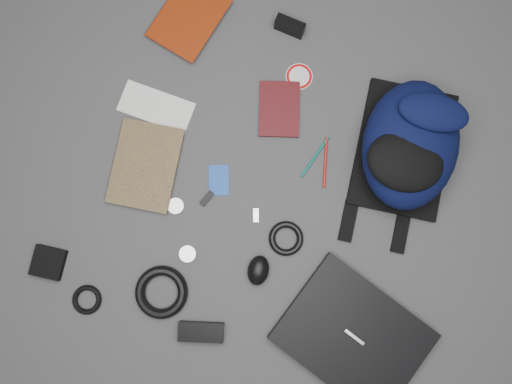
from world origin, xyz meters
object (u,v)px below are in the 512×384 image
(comic_book, at_px, (115,160))
(power_brick, at_px, (201,332))
(backpack, at_px, (410,145))
(pouch, at_px, (48,262))
(laptop, at_px, (353,336))
(dvd_case, at_px, (279,109))
(textbook_red, at_px, (165,4))
(mouse, at_px, (258,270))
(compact_camera, at_px, (290,26))

(comic_book, height_order, power_brick, power_brick)
(backpack, bearing_deg, pouch, -149.83)
(laptop, xyz_separation_m, pouch, (-0.93, -0.12, -0.01))
(comic_book, relative_size, dvd_case, 1.52)
(backpack, height_order, laptop, backpack)
(textbook_red, relative_size, pouch, 2.60)
(backpack, xyz_separation_m, pouch, (-0.89, -0.71, -0.08))
(backpack, bearing_deg, power_brick, -125.79)
(mouse, bearing_deg, laptop, -22.67)
(laptop, height_order, power_brick, laptop)
(comic_book, xyz_separation_m, compact_camera, (0.36, 0.59, 0.02))
(dvd_case, bearing_deg, laptop, -71.01)
(backpack, height_order, pouch, backpack)
(laptop, relative_size, dvd_case, 2.29)
(power_brick, bearing_deg, laptop, 1.03)
(backpack, height_order, power_brick, backpack)
(textbook_red, relative_size, comic_book, 0.91)
(textbook_red, xyz_separation_m, dvd_case, (0.46, -0.19, -0.01))
(textbook_red, bearing_deg, power_brick, -51.40)
(laptop, xyz_separation_m, compact_camera, (-0.51, 0.82, 0.01))
(pouch, bearing_deg, dvd_case, 54.93)
(dvd_case, relative_size, compact_camera, 1.87)
(laptop, distance_m, dvd_case, 0.72)
(compact_camera, bearing_deg, power_brick, -82.92)
(dvd_case, height_order, pouch, pouch)
(mouse, bearing_deg, backpack, 51.29)
(backpack, distance_m, mouse, 0.58)
(laptop, height_order, mouse, mouse)
(compact_camera, bearing_deg, pouch, -111.92)
(dvd_case, xyz_separation_m, power_brick, (0.02, -0.72, 0.01))
(dvd_case, xyz_separation_m, pouch, (-0.49, -0.69, 0.01))
(backpack, xyz_separation_m, laptop, (0.05, -0.58, -0.07))
(laptop, xyz_separation_m, mouse, (-0.33, 0.08, 0.00))
(laptop, bearing_deg, compact_camera, 137.77)
(dvd_case, xyz_separation_m, mouse, (0.12, -0.49, 0.02))
(laptop, bearing_deg, comic_book, -179.24)
(backpack, distance_m, compact_camera, 0.53)
(compact_camera, height_order, mouse, compact_camera)
(backpack, relative_size, textbook_red, 1.79)
(backpack, bearing_deg, compact_camera, 144.17)
(textbook_red, xyz_separation_m, comic_book, (0.04, -0.52, -0.00))
(mouse, xyz_separation_m, power_brick, (-0.09, -0.23, -0.01))
(laptop, height_order, textbook_red, laptop)
(textbook_red, distance_m, pouch, 0.88)
(laptop, xyz_separation_m, comic_book, (-0.87, 0.24, -0.01))
(power_brick, relative_size, pouch, 1.44)
(comic_book, bearing_deg, compact_camera, 48.96)
(comic_book, xyz_separation_m, pouch, (-0.07, -0.36, 0.00))
(laptop, xyz_separation_m, textbook_red, (-0.91, 0.76, -0.01))
(backpack, distance_m, comic_book, 0.89)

